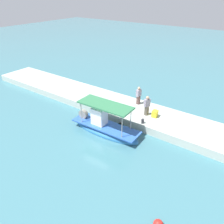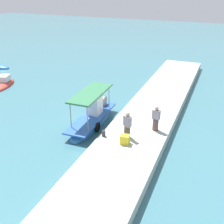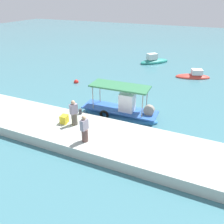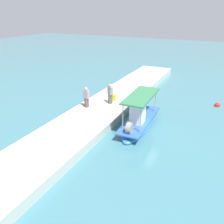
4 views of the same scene
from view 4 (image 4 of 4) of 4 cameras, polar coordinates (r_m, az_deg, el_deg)
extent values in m
plane|color=#3E737E|center=(18.40, 7.23, -3.93)|extent=(120.00, 120.00, 0.00)
cube|color=#B2BCB2|center=(19.76, -3.91, -0.64)|extent=(36.00, 4.18, 0.70)
ellipsoid|color=teal|center=(18.59, 6.68, -3.24)|extent=(6.21, 1.91, 0.91)
cube|color=#2D5BB1|center=(18.37, 6.75, -1.84)|extent=(5.96, 1.90, 0.10)
cube|color=white|center=(17.54, 6.24, -0.54)|extent=(1.13, 0.98, 1.52)
cylinder|color=gray|center=(16.10, 6.93, -2.04)|extent=(0.07, 0.07, 1.94)
cylinder|color=gray|center=(16.48, 2.63, -1.25)|extent=(0.07, 0.07, 1.94)
cylinder|color=gray|center=(19.61, 10.47, 2.53)|extent=(0.07, 0.07, 1.94)
cylinder|color=gray|center=(19.93, 6.85, 3.11)|extent=(0.07, 0.07, 1.94)
cube|color=#33784D|center=(17.62, 7.05, 3.89)|extent=(4.49, 1.85, 0.12)
torus|color=black|center=(19.50, 5.08, -0.85)|extent=(0.75, 0.20, 0.74)
cylinder|color=gray|center=(16.20, 4.25, -3.81)|extent=(0.81, 0.38, 0.80)
cylinder|color=#534C40|center=(21.01, -0.43, 3.20)|extent=(0.54, 0.54, 0.84)
cube|color=gray|center=(20.76, -0.43, 5.17)|extent=(0.49, 0.58, 0.69)
sphere|color=tan|center=(20.61, -0.44, 6.44)|extent=(0.27, 0.27, 0.27)
cylinder|color=brown|center=(20.34, -6.16, 2.31)|extent=(0.45, 0.45, 0.82)
cube|color=#958B9C|center=(20.08, -6.25, 4.30)|extent=(0.36, 0.54, 0.67)
sphere|color=tan|center=(19.93, -6.31, 5.57)|extent=(0.27, 0.27, 0.27)
cylinder|color=#2D2D33|center=(20.91, 3.72, 2.39)|extent=(0.24, 0.24, 0.39)
cube|color=yellow|center=(21.75, 0.20, 3.57)|extent=(0.50, 0.60, 0.59)
sphere|color=red|center=(24.48, 24.17, 1.53)|extent=(0.52, 0.52, 0.52)
camera|label=1|loc=(26.42, 45.71, 21.85)|focal=36.25mm
camera|label=2|loc=(35.21, 3.25, 26.07)|focal=44.43mm
camera|label=3|loc=(22.35, -40.74, 19.01)|focal=36.63mm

